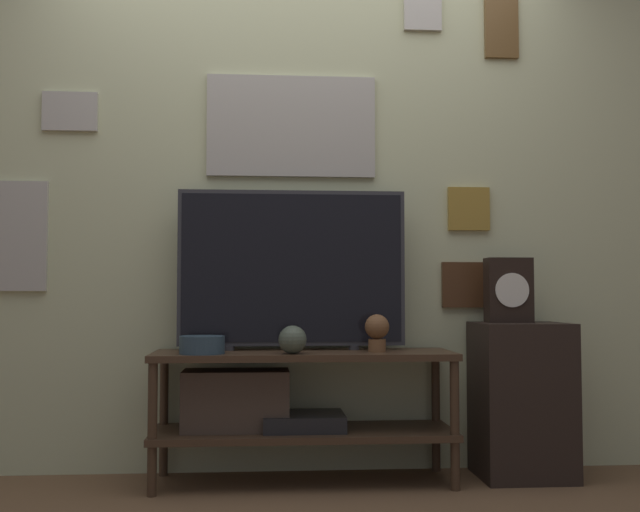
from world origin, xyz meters
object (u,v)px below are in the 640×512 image
(vase_round_glass, at_px, (293,340))
(television, at_px, (292,268))
(decorative_bust, at_px, (377,331))
(mantel_clock, at_px, (509,290))
(vase_wide_bowl, at_px, (202,345))

(vase_round_glass, bearing_deg, television, 88.59)
(decorative_bust, height_order, mantel_clock, mantel_clock)
(television, distance_m, mantel_clock, 1.01)
(vase_wide_bowl, xyz_separation_m, vase_round_glass, (0.39, -0.03, 0.02))
(television, relative_size, mantel_clock, 3.48)
(vase_round_glass, height_order, mantel_clock, mantel_clock)
(vase_round_glass, bearing_deg, decorative_bust, 12.54)
(decorative_bust, xyz_separation_m, mantel_clock, (0.63, 0.09, 0.18))
(vase_wide_bowl, bearing_deg, decorative_bust, 3.87)
(mantel_clock, bearing_deg, decorative_bust, -171.58)
(television, bearing_deg, vase_wide_bowl, -154.66)
(decorative_bust, bearing_deg, television, 160.20)
(television, relative_size, decorative_bust, 6.27)
(television, height_order, vase_wide_bowl, television)
(vase_round_glass, distance_m, mantel_clock, 1.05)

